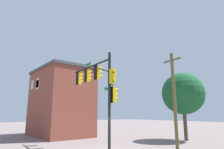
# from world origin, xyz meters

# --- Properties ---
(signal_pole_assembly) EXTENTS (6.65, 1.16, 7.29)m
(signal_pole_assembly) POSITION_xyz_m (1.61, -0.17, 5.16)
(signal_pole_assembly) COLOR black
(signal_pole_assembly) RESTS_ON ground_plane
(utility_pole) EXTENTS (1.80, 0.37, 7.70)m
(utility_pole) POSITION_xyz_m (-2.14, -5.00, 4.00)
(utility_pole) COLOR brown
(utility_pole) RESTS_ON ground_plane
(tree_near) EXTENTS (4.45, 4.45, 7.06)m
(tree_near) POSITION_xyz_m (0.11, -10.19, 4.81)
(tree_near) COLOR #4F3D2C
(tree_near) RESTS_ON ground_plane
(brick_building) EXTENTS (8.76, 5.85, 8.31)m
(brick_building) POSITION_xyz_m (12.09, -1.70, 4.17)
(brick_building) COLOR brown
(brick_building) RESTS_ON ground_plane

